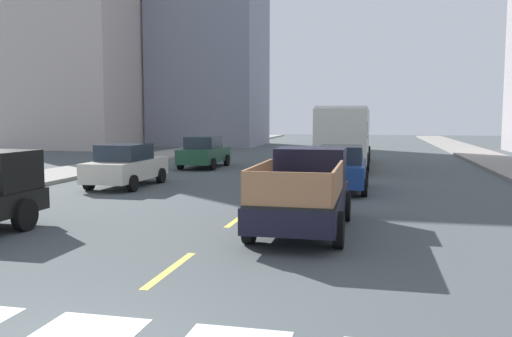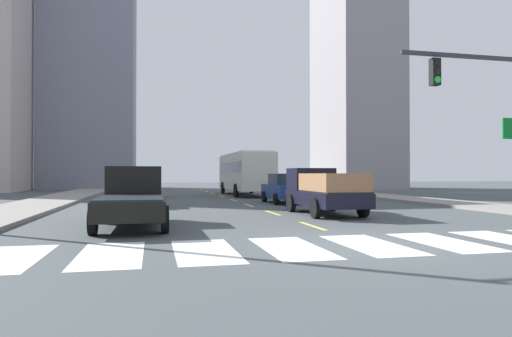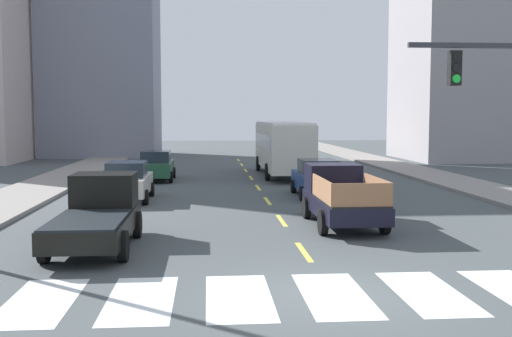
{
  "view_description": "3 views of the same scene",
  "coord_description": "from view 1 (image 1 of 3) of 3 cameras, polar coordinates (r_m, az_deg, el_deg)",
  "views": [
    {
      "loc": [
        3.62,
        -5.01,
        2.81
      ],
      "look_at": [
        -0.43,
        13.24,
        0.99
      ],
      "focal_mm": 37.34,
      "sensor_mm": 36.0,
      "label": 1
    },
    {
      "loc": [
        -5.08,
        -9.94,
        1.7
      ],
      "look_at": [
        0.97,
        16.51,
        2.03
      ],
      "focal_mm": 31.65,
      "sensor_mm": 36.0,
      "label": 2
    },
    {
      "loc": [
        -2.6,
        -12.13,
        3.69
      ],
      "look_at": [
        -0.38,
        15.56,
        1.29
      ],
      "focal_mm": 42.66,
      "sensor_mm": 36.0,
      "label": 3
    }
  ],
  "objects": [
    {
      "name": "lane_dash_1",
      "position": [
        14.74,
        -1.94,
        -5.41
      ],
      "size": [
        0.16,
        2.4,
        0.01
      ],
      "primitive_type": "cube",
      "color": "#DECC4A",
      "rests_on": "ground"
    },
    {
      "name": "lane_dash_6",
      "position": [
        39.28,
        7.2,
        1.43
      ],
      "size": [
        0.16,
        2.4,
        0.01
      ],
      "primitive_type": "cube",
      "color": "#DECC4A",
      "rests_on": "ground"
    },
    {
      "name": "sidewalk_left",
      "position": [
        27.43,
        -19.93,
        -0.49
      ],
      "size": [
        3.3,
        110.0,
        0.15
      ],
      "primitive_type": "cube",
      "color": "gray",
      "rests_on": "ground"
    },
    {
      "name": "lane_dash_5",
      "position": [
        34.32,
        6.42,
        0.84
      ],
      "size": [
        0.16,
        2.4,
        0.01
      ],
      "primitive_type": "cube",
      "color": "#DECC4A",
      "rests_on": "ground"
    },
    {
      "name": "lane_dash_0",
      "position": [
        10.11,
        -9.15,
        -10.62
      ],
      "size": [
        0.16,
        2.4,
        0.01
      ],
      "primitive_type": "cube",
      "color": "#DECC4A",
      "rests_on": "ground"
    },
    {
      "name": "sedan_far",
      "position": [
        29.53,
        -5.57,
        1.76
      ],
      "size": [
        2.02,
        4.4,
        1.72
      ],
      "rotation": [
        0.0,
        0.0,
        -0.0
      ],
      "color": "#204C32",
      "rests_on": "ground"
    },
    {
      "name": "lane_dash_4",
      "position": [
        29.37,
        5.38,
        0.06
      ],
      "size": [
        0.16,
        2.4,
        0.01
      ],
      "primitive_type": "cube",
      "color": "#DECC4A",
      "rests_on": "ground"
    },
    {
      "name": "sedan_near_right",
      "position": [
        20.41,
        9.1,
        0.02
      ],
      "size": [
        2.02,
        4.4,
        1.72
      ],
      "rotation": [
        0.0,
        0.0,
        -0.0
      ],
      "color": "navy",
      "rests_on": "ground"
    },
    {
      "name": "city_bus",
      "position": [
        30.38,
        9.59,
        3.88
      ],
      "size": [
        2.72,
        10.8,
        3.32
      ],
      "rotation": [
        0.0,
        0.0,
        0.02
      ],
      "color": "beige",
      "rests_on": "ground"
    },
    {
      "name": "pickup_stakebed",
      "position": [
        13.53,
        5.28,
        -2.41
      ],
      "size": [
        2.18,
        5.2,
        1.96
      ],
      "rotation": [
        0.0,
        0.0,
        -0.0
      ],
      "color": "black",
      "rests_on": "ground"
    },
    {
      "name": "sedan_mid",
      "position": [
        21.99,
        -13.73,
        0.32
      ],
      "size": [
        2.02,
        4.4,
        1.72
      ],
      "rotation": [
        0.0,
        0.0,
        0.01
      ],
      "color": "beige",
      "rests_on": "ground"
    },
    {
      "name": "lane_dash_3",
      "position": [
        24.44,
        3.92,
        -1.04
      ],
      "size": [
        0.16,
        2.4,
        0.01
      ],
      "primitive_type": "cube",
      "color": "#DECC4A",
      "rests_on": "ground"
    },
    {
      "name": "block_mid_right",
      "position": [
        51.77,
        -19.58,
        16.47
      ],
      "size": [
        11.01,
        8.23,
        25.76
      ],
      "primitive_type": "cube",
      "color": "#B5A6A1",
      "rests_on": "ground"
    },
    {
      "name": "lane_dash_2",
      "position": [
        19.55,
        1.72,
        -2.68
      ],
      "size": [
        0.16,
        2.4,
        0.01
      ],
      "primitive_type": "cube",
      "color": "#DECC4A",
      "rests_on": "ground"
    },
    {
      "name": "lane_dash_7",
      "position": [
        44.25,
        7.8,
        1.88
      ],
      "size": [
        0.16,
        2.4,
        0.01
      ],
      "primitive_type": "cube",
      "color": "#DECC4A",
      "rests_on": "ground"
    }
  ]
}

